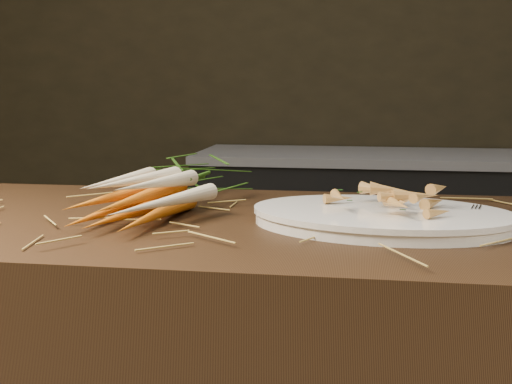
% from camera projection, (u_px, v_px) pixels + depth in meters
% --- Properties ---
extents(back_counter, '(1.82, 0.62, 0.84)m').
position_uv_depth(back_counter, '(388.00, 240.00, 3.07)').
color(back_counter, black).
rests_on(back_counter, ground).
extents(straw_bedding, '(1.40, 0.60, 0.02)m').
position_uv_depth(straw_bedding, '(280.00, 216.00, 1.20)').
color(straw_bedding, '#A4803B').
rests_on(straw_bedding, main_counter).
extents(root_veg_bunch, '(0.27, 0.58, 0.10)m').
position_uv_depth(root_veg_bunch, '(174.00, 185.00, 1.31)').
color(root_veg_bunch, '#C16416').
rests_on(root_veg_bunch, main_counter).
extents(serving_platter, '(0.50, 0.36, 0.02)m').
position_uv_depth(serving_platter, '(381.00, 219.00, 1.16)').
color(serving_platter, white).
rests_on(serving_platter, main_counter).
extents(roasted_veg_heap, '(0.24, 0.19, 0.05)m').
position_uv_depth(roasted_veg_heap, '(382.00, 199.00, 1.15)').
color(roasted_veg_heap, '#B47633').
rests_on(roasted_veg_heap, serving_platter).
extents(serving_fork, '(0.06, 0.17, 0.00)m').
position_uv_depth(serving_fork, '(479.00, 219.00, 1.09)').
color(serving_fork, silver).
rests_on(serving_fork, serving_platter).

